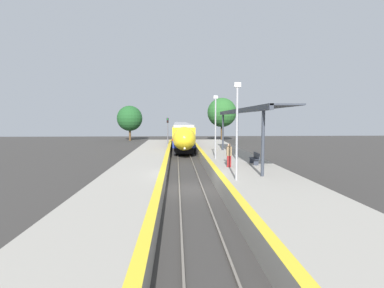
{
  "coord_description": "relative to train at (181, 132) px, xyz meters",
  "views": [
    {
      "loc": [
        -0.9,
        -18.54,
        4.42
      ],
      "look_at": [
        0.57,
        9.32,
        2.12
      ],
      "focal_mm": 28.0,
      "sensor_mm": 36.0,
      "label": 1
    }
  ],
  "objects": [
    {
      "name": "platform_right",
      "position": [
        4.11,
        -33.58,
        -1.65
      ],
      "size": [
        4.98,
        64.0,
        1.02
      ],
      "color": "#9E998E",
      "rests_on": "ground_plane"
    },
    {
      "name": "ground_plane",
      "position": [
        0.0,
        -33.58,
        -2.16
      ],
      "size": [
        120.0,
        120.0,
        0.0
      ],
      "primitive_type": "plane",
      "color": "#383533"
    },
    {
      "name": "train",
      "position": [
        0.0,
        0.0,
        0.0
      ],
      "size": [
        2.75,
        40.62,
        3.76
      ],
      "color": "black",
      "rests_on": "ground_plane"
    },
    {
      "name": "background_tree_right",
      "position": [
        8.43,
        8.82,
        3.65
      ],
      "size": [
        5.95,
        5.95,
        8.8
      ],
      "color": "brown",
      "rests_on": "ground_plane"
    },
    {
      "name": "lamppost_mid",
      "position": [
        2.45,
        -26.63,
        1.95
      ],
      "size": [
        0.36,
        0.2,
        5.42
      ],
      "color": "#9E9EA3",
      "rests_on": "platform_right"
    },
    {
      "name": "platform_bench",
      "position": [
        5.09,
        -29.8,
        -0.67
      ],
      "size": [
        0.44,
        1.63,
        0.89
      ],
      "color": "#2D333D",
      "rests_on": "platform_right"
    },
    {
      "name": "railway_signal",
      "position": [
        -2.1,
        -9.98,
        0.65
      ],
      "size": [
        0.28,
        0.28,
        4.62
      ],
      "color": "#59595E",
      "rests_on": "ground_plane"
    },
    {
      "name": "background_tree_left",
      "position": [
        -10.58,
        10.95,
        2.46
      ],
      "size": [
        5.25,
        5.25,
        7.26
      ],
      "color": "brown",
      "rests_on": "ground_plane"
    },
    {
      "name": "rail_right",
      "position": [
        0.72,
        -33.58,
        -2.08
      ],
      "size": [
        0.08,
        90.0,
        0.15
      ],
      "primitive_type": "cube",
      "color": "slate",
      "rests_on": "ground_plane"
    },
    {
      "name": "lamppost_near",
      "position": [
        2.45,
        -35.69,
        1.95
      ],
      "size": [
        0.36,
        0.2,
        5.42
      ],
      "color": "#9E9EA3",
      "rests_on": "platform_right"
    },
    {
      "name": "platform_left",
      "position": [
        -3.59,
        -33.58,
        -1.65
      ],
      "size": [
        3.94,
        64.0,
        1.02
      ],
      "color": "#9E998E",
      "rests_on": "ground_plane"
    },
    {
      "name": "station_canopy",
      "position": [
        4.83,
        -26.94,
        2.86
      ],
      "size": [
        2.02,
        18.32,
        4.29
      ],
      "color": "#333842",
      "rests_on": "platform_right"
    },
    {
      "name": "rail_left",
      "position": [
        -0.72,
        -33.58,
        -2.08
      ],
      "size": [
        0.08,
        90.0,
        0.15
      ],
      "primitive_type": "cube",
      "color": "slate",
      "rests_on": "ground_plane"
    },
    {
      "name": "person_waiting",
      "position": [
        2.87,
        -31.03,
        -0.27
      ],
      "size": [
        0.36,
        0.22,
        1.69
      ],
      "color": "maroon",
      "rests_on": "platform_right"
    }
  ]
}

